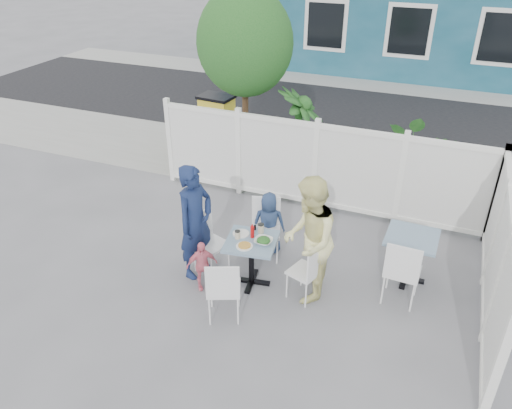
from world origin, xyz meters
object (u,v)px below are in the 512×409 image
at_px(utility_cabinet, 217,126).
at_px(chair_near, 223,287).
at_px(chair_right, 309,269).
at_px(toddler, 202,265).
at_px(man, 195,222).
at_px(main_table, 251,250).
at_px(boy, 269,223).
at_px(chair_back, 266,223).
at_px(woman, 309,240).
at_px(spare_table, 411,246).
at_px(chair_left, 207,238).

xyz_separation_m(utility_cabinet, chair_near, (2.44, -4.87, -0.08)).
bearing_deg(chair_right, toddler, 121.26).
distance_m(chair_right, chair_near, 1.20).
bearing_deg(man, main_table, -72.55).
xyz_separation_m(boy, toddler, (-0.54, -1.19, -0.13)).
height_order(utility_cabinet, toddler, utility_cabinet).
distance_m(chair_right, toddler, 1.49).
bearing_deg(main_table, man, -176.21).
relative_size(man, toddler, 2.27).
bearing_deg(main_table, utility_cabinet, 121.58).
xyz_separation_m(chair_back, woman, (0.86, -0.68, 0.34)).
relative_size(main_table, chair_near, 0.84).
xyz_separation_m(chair_right, man, (-1.67, -0.02, 0.36)).
xyz_separation_m(spare_table, man, (-2.86, -0.97, 0.29)).
bearing_deg(utility_cabinet, spare_table, -28.72).
bearing_deg(spare_table, chair_near, -139.63).
relative_size(main_table, spare_table, 1.06).
distance_m(main_table, toddler, 0.72).
relative_size(chair_back, toddler, 1.26).
height_order(utility_cabinet, man, man).
bearing_deg(chair_right, spare_table, -32.56).
bearing_deg(woman, chair_back, -141.44).
height_order(chair_right, toddler, chair_right).
xyz_separation_m(utility_cabinet, toddler, (1.88, -4.38, -0.24)).
distance_m(utility_cabinet, chair_left, 4.32).
relative_size(chair_near, boy, 0.92).
bearing_deg(toddler, man, 85.62).
relative_size(main_table, woman, 0.44).
relative_size(chair_left, chair_back, 0.97).
bearing_deg(woman, man, -99.07).
xyz_separation_m(spare_table, chair_near, (-2.07, -1.76, -0.03)).
bearing_deg(chair_back, utility_cabinet, -72.11).
height_order(chair_right, man, man).
relative_size(utility_cabinet, boy, 1.21).
bearing_deg(chair_left, utility_cabinet, -137.27).
bearing_deg(boy, main_table, 75.30).
height_order(chair_left, toddler, chair_left).
bearing_deg(boy, utility_cabinet, -71.34).
distance_m(chair_near, woman, 1.27).
xyz_separation_m(chair_left, chair_back, (0.66, 0.66, 0.01)).
distance_m(chair_right, woman, 0.40).
xyz_separation_m(main_table, woman, (0.79, 0.06, 0.33)).
height_order(woman, boy, woman).
xyz_separation_m(utility_cabinet, main_table, (2.48, -4.03, -0.05)).
height_order(chair_left, woman, woman).
distance_m(spare_table, chair_left, 2.89).
distance_m(main_table, man, 0.88).
relative_size(utility_cabinet, woman, 0.69).
bearing_deg(man, utility_cabinet, 35.69).
relative_size(chair_right, man, 0.50).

